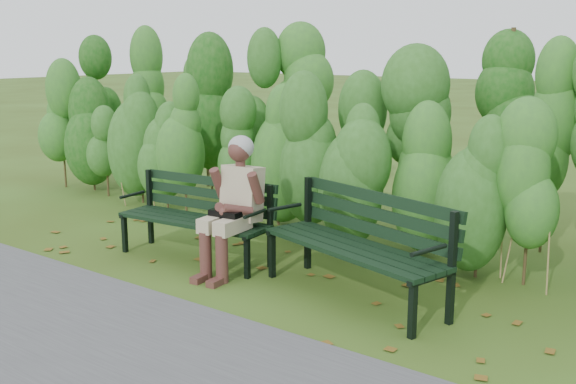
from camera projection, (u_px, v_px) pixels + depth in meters
The scene contains 7 objects.
ground at pixel (266, 275), 6.40m from camera, with size 80.00×80.00×0.00m, color #384814.
footpath at pixel (69, 359), 4.67m from camera, with size 60.00×2.50×0.01m, color #474749.
hedge_band at pixel (368, 125), 7.59m from camera, with size 11.04×1.67×2.42m.
leaf_litter at pixel (271, 286), 6.09m from camera, with size 5.95×1.90×0.01m.
bench_left at pixel (200, 211), 6.85m from camera, with size 1.69×0.68×0.83m.
bench_right at pixel (362, 237), 5.76m from camera, with size 1.90×1.05×0.91m.
seated_woman at pixel (234, 198), 6.37m from camera, with size 0.55×0.81×1.31m.
Camera 1 is at (3.80, -4.76, 2.12)m, focal length 42.00 mm.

